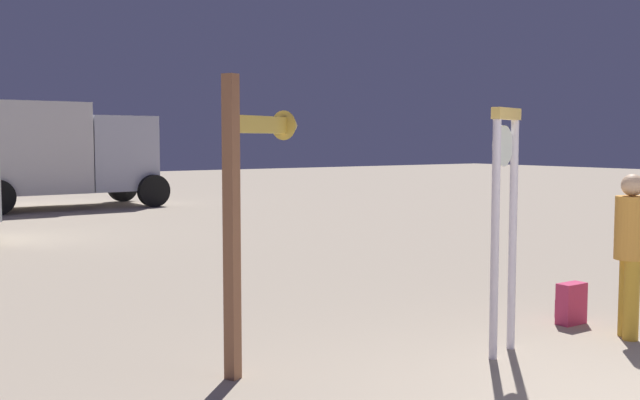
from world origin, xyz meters
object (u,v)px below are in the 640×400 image
object	(u,v)px
arrow_sign	(256,180)
person_near_clock	(630,247)
standing_clock	(504,206)
box_truck_far	(37,151)
backpack	(571,304)

from	to	relation	value
arrow_sign	person_near_clock	distance (m)	3.63
standing_clock	box_truck_far	distance (m)	16.68
person_near_clock	standing_clock	bearing A→B (deg)	166.70
standing_clock	arrow_sign	size ratio (longest dim) A/B	0.90
arrow_sign	box_truck_far	bearing A→B (deg)	81.77
person_near_clock	backpack	size ratio (longest dim) A/B	3.69
arrow_sign	box_truck_far	size ratio (longest dim) A/B	0.38
box_truck_far	backpack	bearing A→B (deg)	-86.17
backpack	box_truck_far	xyz separation A→B (m)	(-1.09, 16.34, 1.38)
backpack	box_truck_far	bearing A→B (deg)	93.83
standing_clock	person_near_clock	bearing A→B (deg)	-13.30
arrow_sign	backpack	distance (m)	3.68
standing_clock	arrow_sign	xyz separation A→B (m)	(-1.99, 0.85, 0.25)
arrow_sign	backpack	size ratio (longest dim) A/B	5.63
standing_clock	backpack	size ratio (longest dim) A/B	5.09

